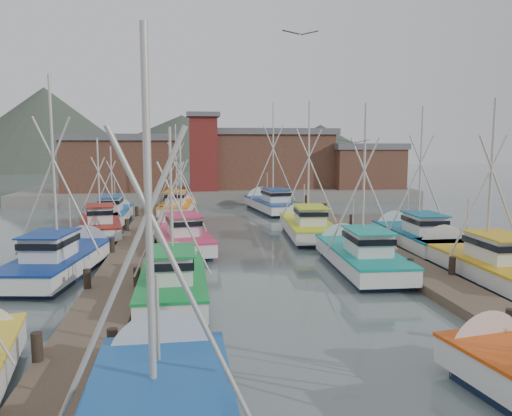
{
  "coord_description": "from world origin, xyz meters",
  "views": [
    {
      "loc": [
        -3.89,
        -22.67,
        6.26
      ],
      "look_at": [
        0.09,
        5.8,
        2.6
      ],
      "focal_mm": 35.0,
      "sensor_mm": 36.0,
      "label": 1
    }
  ],
  "objects": [
    {
      "name": "boat_14",
      "position": [
        -9.79,
        18.73,
        0.68
      ],
      "size": [
        2.86,
        8.15,
        6.78
      ],
      "rotation": [
        0.0,
        0.0,
        -0.0
      ],
      "color": "#0F1B32",
      "rests_on": "ground"
    },
    {
      "name": "distant_hills",
      "position": [
        -12.76,
        122.59,
        0.0
      ],
      "size": [
        175.0,
        140.0,
        42.0
      ],
      "color": "#404B3E",
      "rests_on": "ground"
    },
    {
      "name": "boat_5",
      "position": [
        4.67,
        1.2,
        0.68
      ],
      "size": [
        3.61,
        9.0,
        8.97
      ],
      "rotation": [
        0.0,
        0.0,
        -0.04
      ],
      "color": "#0F1B32",
      "rests_on": "ground"
    },
    {
      "name": "gull_near",
      "position": [
        0.97,
        -1.39,
        10.92
      ],
      "size": [
        1.55,
        0.63,
        0.24
      ],
      "rotation": [
        0.0,
        0.0,
        -0.11
      ],
      "color": "slate",
      "rests_on": "ground"
    },
    {
      "name": "boat_4",
      "position": [
        -4.5,
        -2.3,
        0.68
      ],
      "size": [
        3.08,
        8.32,
        7.6
      ],
      "rotation": [
        0.0,
        0.0,
        0.0
      ],
      "color": "#0F1B32",
      "rests_on": "ground"
    },
    {
      "name": "gull_far",
      "position": [
        4.01,
        0.23,
        6.4
      ],
      "size": [
        1.54,
        0.61,
        0.24
      ],
      "rotation": [
        0.0,
        0.0,
        -0.03
      ],
      "color": "slate",
      "rests_on": "ground"
    },
    {
      "name": "shed_right",
      "position": [
        17.0,
        34.0,
        3.84
      ],
      "size": [
        8.48,
        6.36,
        5.2
      ],
      "color": "brown",
      "rests_on": "quay"
    },
    {
      "name": "boat_13",
      "position": [
        3.96,
        23.61,
        0.69
      ],
      "size": [
        4.4,
        10.29,
        11.05
      ],
      "rotation": [
        0.0,
        0.0,
        0.13
      ],
      "color": "#0F1B32",
      "rests_on": "ground"
    },
    {
      "name": "boat_11",
      "position": [
        9.91,
        6.0,
        0.68
      ],
      "size": [
        3.74,
        8.88,
        9.25
      ],
      "rotation": [
        0.0,
        0.0,
        -0.03
      ],
      "color": "#0F1B32",
      "rests_on": "ground"
    },
    {
      "name": "dock_right",
      "position": [
        7.0,
        4.04,
        0.21
      ],
      "size": [
        2.3,
        46.0,
        1.5
      ],
      "color": "#4C3E2F",
      "rests_on": "ground"
    },
    {
      "name": "quay",
      "position": [
        0.0,
        37.0,
        0.6
      ],
      "size": [
        44.0,
        16.0,
        1.2
      ],
      "primitive_type": "cube",
      "color": "gray",
      "rests_on": "ground"
    },
    {
      "name": "boat_9",
      "position": [
        4.24,
        10.5,
        0.68
      ],
      "size": [
        3.94,
        9.32,
        9.9
      ],
      "rotation": [
        0.0,
        0.0,
        -0.07
      ],
      "color": "#0F1B32",
      "rests_on": "ground"
    },
    {
      "name": "shed_center",
      "position": [
        6.0,
        37.0,
        4.69
      ],
      "size": [
        14.84,
        9.54,
        6.9
      ],
      "color": "brown",
      "rests_on": "quay"
    },
    {
      "name": "boat_10",
      "position": [
        -9.89,
        12.78,
        0.68
      ],
      "size": [
        3.86,
        8.61,
        7.36
      ],
      "rotation": [
        0.0,
        0.0,
        0.17
      ],
      "color": "#0F1B32",
      "rests_on": "ground"
    },
    {
      "name": "boat_8",
      "position": [
        -4.33,
        7.63,
        0.68
      ],
      "size": [
        3.98,
        9.17,
        7.42
      ],
      "rotation": [
        0.0,
        0.0,
        0.15
      ],
      "color": "#0F1B32",
      "rests_on": "ground"
    },
    {
      "name": "lookout_tower",
      "position": [
        -2.0,
        33.0,
        5.55
      ],
      "size": [
        3.6,
        3.6,
        8.5
      ],
      "color": "maroon",
      "rests_on": "quay"
    },
    {
      "name": "ground",
      "position": [
        0.0,
        0.0,
        0.0
      ],
      "size": [
        260.0,
        260.0,
        0.0
      ],
      "primitive_type": "plane",
      "color": "#526361",
      "rests_on": "ground"
    },
    {
      "name": "boat_7",
      "position": [
        9.95,
        -0.82,
        0.68
      ],
      "size": [
        3.77,
        9.4,
        9.19
      ],
      "rotation": [
        0.0,
        0.0,
        -0.01
      ],
      "color": "#0F1B32",
      "rests_on": "ground"
    },
    {
      "name": "dock_left",
      "position": [
        -7.0,
        4.04,
        0.21
      ],
      "size": [
        2.3,
        46.0,
        1.5
      ],
      "color": "#4C3E2F",
      "rests_on": "ground"
    },
    {
      "name": "shed_left",
      "position": [
        -11.0,
        35.0,
        4.34
      ],
      "size": [
        12.72,
        8.48,
        6.2
      ],
      "color": "brown",
      "rests_on": "quay"
    },
    {
      "name": "boat_12",
      "position": [
        -4.72,
        22.54,
        0.68
      ],
      "size": [
        3.45,
        8.53,
        8.68
      ],
      "rotation": [
        0.0,
        0.0,
        -0.09
      ],
      "color": "#0F1B32",
      "rests_on": "ground"
    },
    {
      "name": "boat_6",
      "position": [
        -9.9,
        2.31,
        0.69
      ],
      "size": [
        4.12,
        9.38,
        10.23
      ],
      "rotation": [
        0.0,
        0.0,
        -0.15
      ],
      "color": "#0F1B32",
      "rests_on": "ground"
    }
  ]
}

